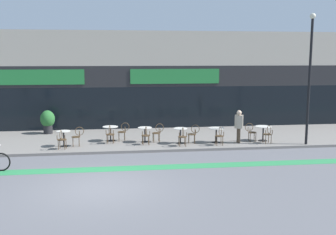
{
  "coord_description": "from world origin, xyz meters",
  "views": [
    {
      "loc": [
        0.57,
        -12.48,
        4.19
      ],
      "look_at": [
        3.03,
        6.73,
        1.23
      ],
      "focal_mm": 42.0,
      "sensor_mm": 36.0,
      "label": 1
    }
  ],
  "objects_px": {
    "bistro_table_5": "(263,130)",
    "cafe_chair_0_side": "(77,135)",
    "cafe_chair_3_near": "(183,135)",
    "cafe_chair_4_near": "(220,135)",
    "cafe_chair_2_near": "(146,134)",
    "cafe_chair_5_side": "(251,131)",
    "cafe_chair_3_side": "(193,133)",
    "pedestrian_near_end": "(239,124)",
    "planter_pot": "(48,121)",
    "cafe_chair_1_near": "(110,133)",
    "lamp_post": "(310,71)",
    "bistro_table_0": "(64,135)",
    "bistro_table_3": "(180,133)",
    "cafe_chair_0_near": "(62,138)",
    "bistro_table_1": "(110,131)",
    "cafe_chair_1_side": "(123,130)",
    "cafe_chair_2_side": "(158,131)",
    "bistro_table_4": "(216,132)",
    "cafe_chair_5_near": "(268,133)",
    "bistro_table_2": "(145,132)"
  },
  "relations": [
    {
      "from": "cafe_chair_0_side",
      "to": "cafe_chair_2_side",
      "type": "distance_m",
      "value": 3.81
    },
    {
      "from": "bistro_table_1",
      "to": "bistro_table_5",
      "type": "distance_m",
      "value": 7.52
    },
    {
      "from": "cafe_chair_0_near",
      "to": "cafe_chair_4_near",
      "type": "bearing_deg",
      "value": -85.17
    },
    {
      "from": "cafe_chair_3_side",
      "to": "pedestrian_near_end",
      "type": "bearing_deg",
      "value": -177.25
    },
    {
      "from": "lamp_post",
      "to": "bistro_table_5",
      "type": "bearing_deg",
      "value": 150.75
    },
    {
      "from": "cafe_chair_2_side",
      "to": "cafe_chair_0_side",
      "type": "bearing_deg",
      "value": 3.64
    },
    {
      "from": "bistro_table_0",
      "to": "bistro_table_3",
      "type": "xyz_separation_m",
      "value": [
        5.44,
        -0.06,
        0.01
      ]
    },
    {
      "from": "bistro_table_3",
      "to": "cafe_chair_2_side",
      "type": "bearing_deg",
      "value": 153.18
    },
    {
      "from": "cafe_chair_2_side",
      "to": "lamp_post",
      "type": "relative_size",
      "value": 0.15
    },
    {
      "from": "bistro_table_1",
      "to": "cafe_chair_0_side",
      "type": "distance_m",
      "value": 1.76
    },
    {
      "from": "bistro_table_5",
      "to": "cafe_chair_1_side",
      "type": "distance_m",
      "value": 6.9
    },
    {
      "from": "cafe_chair_2_side",
      "to": "cafe_chair_5_near",
      "type": "xyz_separation_m",
      "value": [
        5.18,
        -1.06,
        0.0
      ]
    },
    {
      "from": "bistro_table_2",
      "to": "cafe_chair_1_near",
      "type": "height_order",
      "value": "cafe_chair_1_near"
    },
    {
      "from": "cafe_chair_5_side",
      "to": "planter_pot",
      "type": "xyz_separation_m",
      "value": [
        -10.23,
        3.28,
        0.19
      ]
    },
    {
      "from": "cafe_chair_3_near",
      "to": "cafe_chair_5_side",
      "type": "relative_size",
      "value": 1.0
    },
    {
      "from": "bistro_table_1",
      "to": "cafe_chair_3_near",
      "type": "bearing_deg",
      "value": -26.16
    },
    {
      "from": "cafe_chair_3_near",
      "to": "cafe_chair_4_near",
      "type": "relative_size",
      "value": 1.0
    },
    {
      "from": "bistro_table_1",
      "to": "pedestrian_near_end",
      "type": "bearing_deg",
      "value": -10.74
    },
    {
      "from": "cafe_chair_1_side",
      "to": "cafe_chair_5_side",
      "type": "relative_size",
      "value": 1.0
    },
    {
      "from": "bistro_table_5",
      "to": "cafe_chair_3_side",
      "type": "relative_size",
      "value": 0.87
    },
    {
      "from": "planter_pot",
      "to": "lamp_post",
      "type": "height_order",
      "value": "lamp_post"
    },
    {
      "from": "cafe_chair_0_near",
      "to": "pedestrian_near_end",
      "type": "xyz_separation_m",
      "value": [
        8.26,
        0.41,
        0.42
      ]
    },
    {
      "from": "cafe_chair_2_near",
      "to": "cafe_chair_5_side",
      "type": "distance_m",
      "value": 5.18
    },
    {
      "from": "cafe_chair_1_near",
      "to": "lamp_post",
      "type": "bearing_deg",
      "value": -90.65
    },
    {
      "from": "planter_pot",
      "to": "pedestrian_near_end",
      "type": "height_order",
      "value": "pedestrian_near_end"
    },
    {
      "from": "bistro_table_4",
      "to": "cafe_chair_0_near",
      "type": "distance_m",
      "value": 7.21
    },
    {
      "from": "bistro_table_4",
      "to": "cafe_chair_4_near",
      "type": "xyz_separation_m",
      "value": [
        0.0,
        -0.63,
        -0.01
      ]
    },
    {
      "from": "bistro_table_5",
      "to": "pedestrian_near_end",
      "type": "distance_m",
      "value": 1.41
    },
    {
      "from": "cafe_chair_2_side",
      "to": "cafe_chair_3_side",
      "type": "xyz_separation_m",
      "value": [
        1.66,
        -0.53,
        0.0
      ]
    },
    {
      "from": "bistro_table_2",
      "to": "cafe_chair_5_near",
      "type": "distance_m",
      "value": 5.9
    },
    {
      "from": "bistro_table_1",
      "to": "cafe_chair_3_near",
      "type": "relative_size",
      "value": 0.83
    },
    {
      "from": "lamp_post",
      "to": "cafe_chair_1_near",
      "type": "bearing_deg",
      "value": 172.12
    },
    {
      "from": "bistro_table_3",
      "to": "cafe_chair_3_side",
      "type": "distance_m",
      "value": 0.63
    },
    {
      "from": "bistro_table_5",
      "to": "lamp_post",
      "type": "distance_m",
      "value": 3.54
    },
    {
      "from": "bistro_table_5",
      "to": "cafe_chair_0_side",
      "type": "relative_size",
      "value": 0.87
    },
    {
      "from": "pedestrian_near_end",
      "to": "cafe_chair_0_near",
      "type": "bearing_deg",
      "value": 6.61
    },
    {
      "from": "cafe_chair_3_near",
      "to": "pedestrian_near_end",
      "type": "distance_m",
      "value": 2.88
    },
    {
      "from": "cafe_chair_3_near",
      "to": "cafe_chair_5_side",
      "type": "bearing_deg",
      "value": -79.42
    },
    {
      "from": "planter_pot",
      "to": "lamp_post",
      "type": "relative_size",
      "value": 0.21
    },
    {
      "from": "bistro_table_0",
      "to": "cafe_chair_4_near",
      "type": "relative_size",
      "value": 0.81
    },
    {
      "from": "bistro_table_2",
      "to": "cafe_chair_5_side",
      "type": "relative_size",
      "value": 0.81
    },
    {
      "from": "cafe_chair_3_side",
      "to": "bistro_table_3",
      "type": "bearing_deg",
      "value": 5.84
    },
    {
      "from": "cafe_chair_2_side",
      "to": "cafe_chair_3_near",
      "type": "xyz_separation_m",
      "value": [
        1.04,
        -1.15,
        0.0
      ]
    },
    {
      "from": "cafe_chair_5_near",
      "to": "lamp_post",
      "type": "relative_size",
      "value": 0.15
    },
    {
      "from": "cafe_chair_0_near",
      "to": "planter_pot",
      "type": "height_order",
      "value": "planter_pot"
    },
    {
      "from": "bistro_table_4",
      "to": "cafe_chair_0_side",
      "type": "relative_size",
      "value": 0.84
    },
    {
      "from": "bistro_table_1",
      "to": "cafe_chair_0_near",
      "type": "distance_m",
      "value": 2.64
    },
    {
      "from": "bistro_table_1",
      "to": "pedestrian_near_end",
      "type": "height_order",
      "value": "pedestrian_near_end"
    },
    {
      "from": "bistro_table_1",
      "to": "cafe_chair_1_side",
      "type": "xyz_separation_m",
      "value": [
        0.63,
        0.0,
        -0.0
      ]
    },
    {
      "from": "cafe_chair_0_near",
      "to": "cafe_chair_2_near",
      "type": "bearing_deg",
      "value": -77.56
    }
  ]
}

